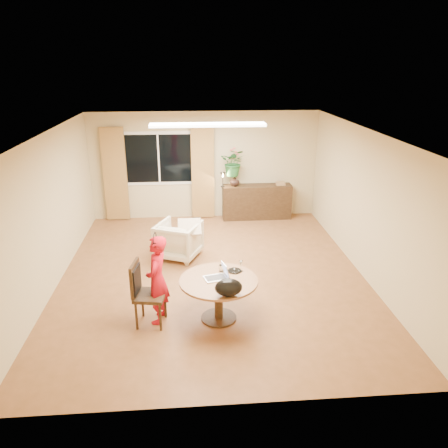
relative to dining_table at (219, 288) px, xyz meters
name	(u,v)px	position (x,y,z in m)	size (l,w,h in m)	color
floor	(213,275)	(-0.02, 1.46, -0.53)	(6.50, 6.50, 0.00)	brown
ceiling	(211,133)	(-0.02, 1.46, 2.07)	(6.50, 6.50, 0.00)	white
wall_back	(205,166)	(-0.02, 4.71, 0.77)	(5.50, 5.50, 0.00)	tan
wall_left	(50,212)	(-2.77, 1.46, 0.77)	(6.50, 6.50, 0.00)	tan
wall_right	(365,204)	(2.73, 1.46, 0.77)	(6.50, 6.50, 0.00)	tan
window	(159,159)	(-1.12, 4.69, 0.97)	(1.70, 0.03, 1.30)	white
curtain_left	(115,175)	(-2.17, 4.61, 0.62)	(0.55, 0.08, 2.25)	olive
curtain_right	(203,173)	(-0.07, 4.61, 0.62)	(0.55, 0.08, 2.25)	olive
ceiling_panel	(208,125)	(-0.02, 2.66, 2.04)	(2.20, 0.35, 0.05)	white
dining_table	(219,288)	(0.00, 0.00, 0.00)	(1.17, 1.17, 0.67)	brown
dining_chair	(150,294)	(-1.01, -0.04, -0.03)	(0.48, 0.44, 1.00)	black
child	(157,280)	(-0.90, 0.04, 0.16)	(0.33, 0.50, 1.37)	red
laptop	(215,271)	(-0.04, 0.04, 0.26)	(0.35, 0.23, 0.23)	#B7B7BC
tumbler	(221,268)	(0.06, 0.27, 0.19)	(0.07, 0.07, 0.10)	white
wine_glass	(241,266)	(0.36, 0.24, 0.23)	(0.06, 0.06, 0.18)	white
pot_lid	(235,270)	(0.26, 0.25, 0.16)	(0.21, 0.21, 0.03)	white
handbag	(229,288)	(0.10, -0.48, 0.27)	(0.38, 0.22, 0.26)	black
armchair	(179,240)	(-0.64, 2.31, -0.16)	(0.78, 0.80, 0.73)	beige
throw	(189,223)	(-0.42, 2.23, 0.22)	(0.45, 0.55, 0.03)	beige
sideboard	(257,202)	(1.26, 4.47, -0.10)	(1.69, 0.41, 0.84)	black
vase	(235,181)	(0.70, 4.47, 0.44)	(0.24, 0.24, 0.25)	black
bouquet	(234,163)	(0.67, 4.47, 0.90)	(0.59, 0.51, 0.66)	#336E29
book_stack	(281,183)	(1.83, 4.47, 0.36)	(0.21, 0.16, 0.09)	olive
desk_lamp	(223,179)	(0.41, 4.42, 0.50)	(0.15, 0.15, 0.36)	black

